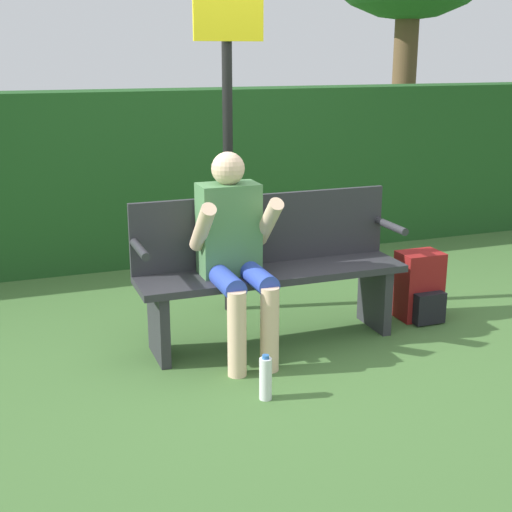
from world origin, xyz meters
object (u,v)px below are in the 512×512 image
(park_bench, at_px, (269,266))
(signpost, at_px, (228,128))
(person_seated, at_px, (235,245))
(water_bottle, at_px, (266,378))
(backpack, at_px, (420,287))

(park_bench, bearing_deg, signpost, 96.75)
(park_bench, height_order, signpost, signpost)
(person_seated, relative_size, water_bottle, 4.84)
(person_seated, bearing_deg, water_bottle, -94.46)
(person_seated, xyz_separation_m, water_bottle, (-0.05, -0.66, -0.57))
(signpost, bearing_deg, person_seated, -105.71)
(park_bench, bearing_deg, water_bottle, -112.43)
(park_bench, distance_m, water_bottle, 0.94)
(person_seated, distance_m, signpost, 0.98)
(park_bench, xyz_separation_m, signpost, (-0.07, 0.60, 0.82))
(person_seated, height_order, signpost, signpost)
(backpack, distance_m, water_bottle, 1.65)
(backpack, bearing_deg, signpost, 152.40)
(person_seated, height_order, backpack, person_seated)
(water_bottle, bearing_deg, signpost, 79.53)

